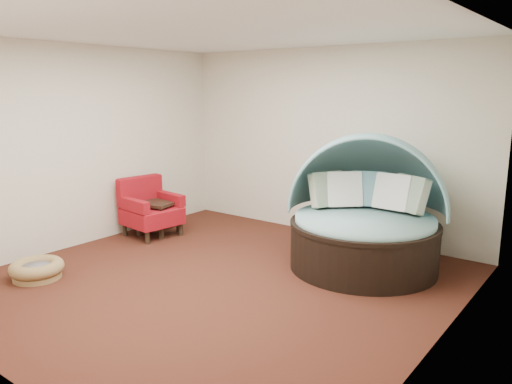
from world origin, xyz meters
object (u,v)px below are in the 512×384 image
Objects in this scene: pet_basket at (37,269)px; red_armchair at (150,209)px; canopy_daybed at (366,206)px; side_table at (158,213)px.

pet_basket is 0.92× the size of red_armchair.
side_table is at bearing 170.65° from canopy_daybed.
canopy_daybed is at bearing 19.36° from red_armchair.
side_table reaches higher than pet_basket.
red_armchair reaches higher than pet_basket.
canopy_daybed reaches higher than side_table.
pet_basket is at bearing -82.89° from side_table.
side_table is at bearing 97.11° from pet_basket.
red_armchair is at bearing -114.86° from side_table.
canopy_daybed reaches higher than pet_basket.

